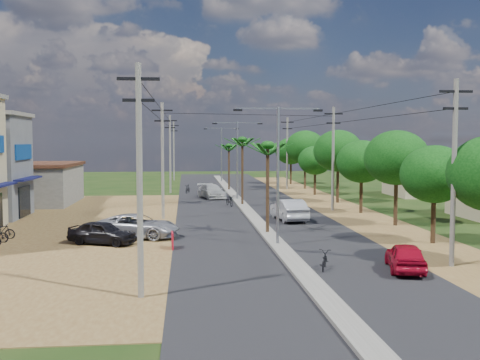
% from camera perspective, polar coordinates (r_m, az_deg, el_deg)
% --- Properties ---
extents(ground, '(160.00, 160.00, 0.00)m').
position_cam_1_polar(ground, '(32.58, 3.83, -6.75)').
color(ground, black).
rests_on(ground, ground).
extents(road, '(12.00, 110.00, 0.04)m').
position_cam_1_polar(road, '(47.26, 0.86, -3.36)').
color(road, black).
rests_on(road, ground).
extents(median, '(1.00, 90.00, 0.18)m').
position_cam_1_polar(median, '(50.21, 0.47, -2.84)').
color(median, '#605E56').
rests_on(median, ground).
extents(dirt_lot_west, '(18.00, 46.00, 0.04)m').
position_cam_1_polar(dirt_lot_west, '(41.20, -19.26, -4.67)').
color(dirt_lot_west, brown).
rests_on(dirt_lot_west, ground).
extents(dirt_shoulder_east, '(5.00, 90.00, 0.03)m').
position_cam_1_polar(dirt_shoulder_east, '(48.94, 10.81, -3.18)').
color(dirt_shoulder_east, brown).
rests_on(dirt_shoulder_east, ground).
extents(low_shed, '(10.40, 10.40, 3.95)m').
position_cam_1_polar(low_shed, '(57.91, -21.34, -0.34)').
color(low_shed, '#605E56').
rests_on(low_shed, ground).
extents(house_east_far, '(7.60, 7.50, 4.60)m').
position_cam_1_polar(house_east_far, '(65.21, 18.17, 0.57)').
color(house_east_far, tan).
rests_on(house_east_far, ground).
extents(tree_east_b, '(4.00, 4.00, 5.83)m').
position_cam_1_polar(tree_east_b, '(34.83, 19.14, 0.56)').
color(tree_east_b, black).
rests_on(tree_east_b, ground).
extents(tree_east_c, '(4.60, 4.60, 6.83)m').
position_cam_1_polar(tree_east_c, '(41.39, 15.62, 2.18)').
color(tree_east_c, black).
rests_on(tree_east_c, ground).
extents(tree_east_d, '(4.20, 4.20, 6.13)m').
position_cam_1_polar(tree_east_d, '(47.91, 12.25, 1.84)').
color(tree_east_d, black).
rests_on(tree_east_d, ground).
extents(tree_east_e, '(4.80, 4.80, 7.14)m').
position_cam_1_polar(tree_east_e, '(55.61, 9.93, 2.93)').
color(tree_east_e, black).
rests_on(tree_east_e, ground).
extents(tree_east_f, '(3.80, 3.80, 5.52)m').
position_cam_1_polar(tree_east_f, '(63.29, 7.63, 1.99)').
color(tree_east_f, black).
rests_on(tree_east_f, ground).
extents(tree_east_g, '(5.00, 5.00, 7.38)m').
position_cam_1_polar(tree_east_g, '(71.19, 6.64, 3.30)').
color(tree_east_g, black).
rests_on(tree_east_g, ground).
extents(tree_east_h, '(4.40, 4.40, 6.52)m').
position_cam_1_polar(tree_east_h, '(78.98, 5.20, 2.94)').
color(tree_east_h, black).
rests_on(tree_east_h, ground).
extents(palm_median_near, '(2.00, 2.00, 6.15)m').
position_cam_1_polar(palm_median_near, '(35.97, 2.83, 3.14)').
color(palm_median_near, black).
rests_on(palm_median_near, ground).
extents(palm_median_mid, '(2.00, 2.00, 6.55)m').
position_cam_1_polar(palm_median_mid, '(51.84, 0.24, 3.81)').
color(palm_median_mid, black).
rests_on(palm_median_mid, ground).
extents(palm_median_far, '(2.00, 2.00, 5.85)m').
position_cam_1_polar(palm_median_far, '(67.79, -1.13, 3.31)').
color(palm_median_far, black).
rests_on(palm_median_far, ground).
extents(streetlight_near, '(5.10, 0.18, 8.00)m').
position_cam_1_polar(streetlight_near, '(32.04, 3.87, 1.69)').
color(streetlight_near, gray).
rests_on(streetlight_near, ground).
extents(streetlight_mid, '(5.10, 0.18, 8.00)m').
position_cam_1_polar(streetlight_mid, '(56.83, -0.27, 2.70)').
color(streetlight_mid, gray).
rests_on(streetlight_mid, ground).
extents(streetlight_far, '(5.10, 0.18, 8.00)m').
position_cam_1_polar(streetlight_far, '(81.76, -1.90, 3.10)').
color(streetlight_far, gray).
rests_on(streetlight_far, ground).
extents(utility_pole_w_a, '(1.60, 0.24, 9.00)m').
position_cam_1_polar(utility_pole_w_a, '(21.69, -10.17, 0.46)').
color(utility_pole_w_a, '#605E56').
rests_on(utility_pole_w_a, ground).
extents(utility_pole_w_b, '(1.60, 0.24, 9.00)m').
position_cam_1_polar(utility_pole_w_b, '(43.63, -7.87, 2.24)').
color(utility_pole_w_b, '#605E56').
rests_on(utility_pole_w_b, ground).
extents(utility_pole_w_c, '(1.60, 0.24, 9.00)m').
position_cam_1_polar(utility_pole_w_c, '(65.61, -7.11, 2.82)').
color(utility_pole_w_c, '#605E56').
rests_on(utility_pole_w_c, ground).
extents(utility_pole_w_d, '(1.60, 0.24, 9.00)m').
position_cam_1_polar(utility_pole_w_d, '(86.60, -6.74, 3.10)').
color(utility_pole_w_d, '#605E56').
rests_on(utility_pole_w_d, ground).
extents(utility_pole_e_a, '(1.60, 0.24, 9.00)m').
position_cam_1_polar(utility_pole_e_a, '(28.61, 20.91, 1.10)').
color(utility_pole_e_a, '#605E56').
rests_on(utility_pole_e_a, ground).
extents(utility_pole_e_b, '(1.60, 0.24, 9.00)m').
position_cam_1_polar(utility_pole_e_b, '(49.27, 9.44, 2.42)').
color(utility_pole_e_b, '#605E56').
rests_on(utility_pole_e_b, ground).
extents(utility_pole_e_c, '(1.60, 0.24, 9.00)m').
position_cam_1_polar(utility_pole_e_c, '(70.75, 4.81, 2.92)').
color(utility_pole_e_c, '#605E56').
rests_on(utility_pole_e_c, ground).
extents(car_red_near, '(2.45, 4.16, 1.33)m').
position_cam_1_polar(car_red_near, '(27.39, 16.46, -7.55)').
color(car_red_near, maroon).
rests_on(car_red_near, ground).
extents(car_silver_mid, '(2.24, 5.13, 1.64)m').
position_cam_1_polar(car_silver_mid, '(42.75, 4.99, -3.07)').
color(car_silver_mid, gray).
rests_on(car_silver_mid, ground).
extents(car_white_far, '(3.24, 5.29, 1.43)m').
position_cam_1_polar(car_white_far, '(59.23, -2.89, -1.19)').
color(car_white_far, silver).
rests_on(car_white_far, ground).
extents(car_parked_silver, '(5.78, 3.90, 1.47)m').
position_cam_1_polar(car_parked_silver, '(35.68, -10.43, -4.67)').
color(car_parked_silver, gray).
rests_on(car_parked_silver, ground).
extents(car_parked_dark, '(4.34, 3.03, 1.37)m').
position_cam_1_polar(car_parked_dark, '(33.87, -13.82, -5.26)').
color(car_parked_dark, black).
rests_on(car_parked_dark, ground).
extents(moto_rider_east, '(1.07, 1.74, 0.86)m').
position_cam_1_polar(moto_rider_east, '(26.89, 8.53, -8.15)').
color(moto_rider_east, black).
rests_on(moto_rider_east, ground).
extents(moto_rider_west_a, '(1.01, 1.81, 0.90)m').
position_cam_1_polar(moto_rider_west_a, '(52.02, -1.07, -2.20)').
color(moto_rider_west_a, black).
rests_on(moto_rider_west_a, ground).
extents(moto_rider_west_b, '(0.92, 1.74, 1.01)m').
position_cam_1_polar(moto_rider_west_b, '(64.98, -5.33, -0.93)').
color(moto_rider_west_b, black).
rests_on(moto_rider_west_b, ground).
extents(roadside_sign, '(0.15, 1.15, 0.95)m').
position_cam_1_polar(roadside_sign, '(31.84, -6.88, -6.15)').
color(roadside_sign, '#A40F1F').
rests_on(roadside_sign, ground).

